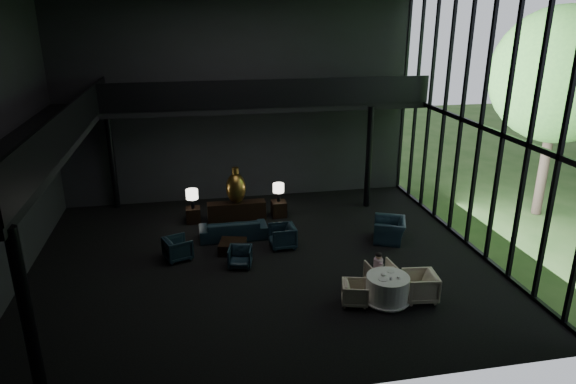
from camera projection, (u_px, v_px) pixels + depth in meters
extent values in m
cube|color=black|center=(262.00, 261.00, 16.06)|extent=(14.00, 12.00, 0.02)
cube|color=black|center=(239.00, 102.00, 20.27)|extent=(14.00, 0.04, 8.00)
cube|color=black|center=(305.00, 213.00, 9.16)|extent=(14.00, 0.04, 8.00)
cube|color=black|center=(36.00, 146.00, 13.65)|extent=(2.00, 12.00, 0.25)
cube|color=black|center=(268.00, 105.00, 19.52)|extent=(12.00, 2.00, 0.25)
cube|color=black|center=(73.00, 122.00, 13.63)|extent=(0.06, 12.00, 1.00)
cube|color=black|center=(272.00, 93.00, 18.40)|extent=(12.00, 0.06, 1.00)
cylinder|color=black|center=(30.00, 329.00, 9.22)|extent=(0.24, 0.24, 4.00)
cylinder|color=black|center=(112.00, 159.00, 19.78)|extent=(0.24, 0.24, 4.00)
cylinder|color=black|center=(369.00, 158.00, 19.94)|extent=(0.24, 0.24, 4.00)
cylinder|color=#382D23|center=(546.00, 152.00, 19.04)|extent=(0.36, 0.36, 4.90)
sphere|color=#2B5E21|center=(560.00, 75.00, 18.10)|extent=(4.80, 4.80, 4.80)
cube|color=black|center=(237.00, 211.00, 19.15)|extent=(2.16, 0.49, 0.69)
ellipsoid|color=#A87921|center=(236.00, 188.00, 18.82)|extent=(0.72, 0.72, 1.12)
cylinder|color=#A87921|center=(235.00, 171.00, 18.60)|extent=(0.25, 0.25, 0.23)
cube|color=black|center=(193.00, 215.00, 18.92)|extent=(0.52, 0.52, 0.57)
cylinder|color=black|center=(193.00, 204.00, 18.70)|extent=(0.13, 0.13, 0.38)
cylinder|color=white|center=(192.00, 194.00, 18.57)|extent=(0.44, 0.44, 0.35)
cube|color=black|center=(279.00, 209.00, 19.46)|extent=(0.54, 0.54, 0.60)
cylinder|color=black|center=(279.00, 197.00, 19.34)|extent=(0.13, 0.13, 0.37)
cylinder|color=white|center=(278.00, 188.00, 19.22)|extent=(0.42, 0.42, 0.33)
imported|color=black|center=(233.00, 225.00, 17.53)|extent=(2.54, 0.77, 0.99)
imported|color=#112335|center=(178.00, 247.00, 16.06)|extent=(0.98, 1.01, 0.82)
imported|color=#182736|center=(282.00, 234.00, 16.87)|extent=(0.86, 0.91, 0.90)
imported|color=#1D2938|center=(240.00, 257.00, 15.62)|extent=(0.74, 0.71, 0.64)
imported|color=#112834|center=(390.00, 225.00, 17.31)|extent=(1.25, 1.51, 1.13)
cube|color=black|center=(233.00, 247.00, 16.61)|extent=(1.00, 1.00, 0.37)
cylinder|color=white|center=(387.00, 289.00, 13.72)|extent=(1.15, 1.15, 0.75)
cone|color=white|center=(386.00, 300.00, 13.83)|extent=(1.30, 1.30, 0.10)
imported|color=beige|center=(380.00, 273.00, 14.56)|extent=(0.77, 0.72, 0.73)
imported|color=beige|center=(420.00, 283.00, 13.79)|extent=(0.97, 1.03, 0.96)
imported|color=#D0B98F|center=(355.00, 293.00, 13.63)|extent=(0.71, 0.74, 0.63)
cylinder|color=pink|center=(378.00, 265.00, 14.46)|extent=(0.26, 0.26, 0.37)
sphere|color=#D8A884|center=(379.00, 256.00, 14.37)|extent=(0.19, 0.19, 0.19)
ellipsoid|color=black|center=(379.00, 255.00, 14.36)|extent=(0.20, 0.20, 0.13)
cylinder|color=white|center=(383.00, 279.00, 13.44)|extent=(0.27, 0.27, 0.02)
cylinder|color=white|center=(391.00, 271.00, 13.85)|extent=(0.24, 0.24, 0.01)
cylinder|color=white|center=(399.00, 278.00, 13.49)|extent=(0.16, 0.16, 0.01)
cylinder|color=white|center=(398.00, 277.00, 13.49)|extent=(0.09, 0.09, 0.06)
ellipsoid|color=white|center=(383.00, 275.00, 13.62)|extent=(0.14, 0.14, 0.07)
cylinder|color=#99999E|center=(391.00, 279.00, 13.41)|extent=(0.08, 0.08, 0.07)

